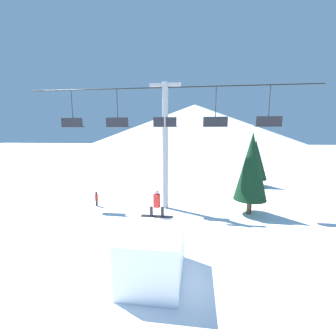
# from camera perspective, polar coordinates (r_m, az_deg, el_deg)

# --- Properties ---
(ground_plane) EXTENTS (220.00, 220.00, 0.00)m
(ground_plane) POSITION_cam_1_polar(r_m,az_deg,el_deg) (10.40, -0.48, -26.92)
(ground_plane) COLOR white
(mountain_ridge) EXTENTS (82.68, 82.68, 15.45)m
(mountain_ridge) POSITION_cam_1_polar(r_m,az_deg,el_deg) (79.65, 6.71, 10.16)
(mountain_ridge) COLOR silver
(mountain_ridge) RESTS_ON ground_plane
(snow_ramp) EXTENTS (2.41, 3.39, 2.17)m
(snow_ramp) POSITION_cam_1_polar(r_m,az_deg,el_deg) (10.14, -3.67, -20.67)
(snow_ramp) COLOR white
(snow_ramp) RESTS_ON ground_plane
(snowboarder) EXTENTS (1.51, 0.33, 1.31)m
(snowboarder) POSITION_cam_1_polar(r_m,az_deg,el_deg) (10.65, -2.87, -9.01)
(snowboarder) COLOR black
(snowboarder) RESTS_ON snow_ramp
(chairlift) EXTENTS (22.36, 0.46, 9.85)m
(chairlift) POSITION_cam_1_polar(r_m,az_deg,el_deg) (17.66, -0.73, 8.21)
(chairlift) COLOR #9E9EA3
(chairlift) RESTS_ON ground_plane
(pine_tree_near) EXTENTS (2.40, 2.40, 6.14)m
(pine_tree_near) POSITION_cam_1_polar(r_m,az_deg,el_deg) (17.57, 20.43, 0.33)
(pine_tree_near) COLOR #4C3823
(pine_tree_near) RESTS_ON ground_plane
(pine_tree_far) EXTENTS (2.74, 2.74, 5.25)m
(pine_tree_far) POSITION_cam_1_polar(r_m,az_deg,el_deg) (27.34, 21.24, 1.97)
(pine_tree_far) COLOR #4C3823
(pine_tree_far) RESTS_ON ground_plane
(distant_skier) EXTENTS (0.24, 0.24, 1.23)m
(distant_skier) POSITION_cam_1_polar(r_m,az_deg,el_deg) (19.80, -17.69, -7.34)
(distant_skier) COLOR black
(distant_skier) RESTS_ON ground_plane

